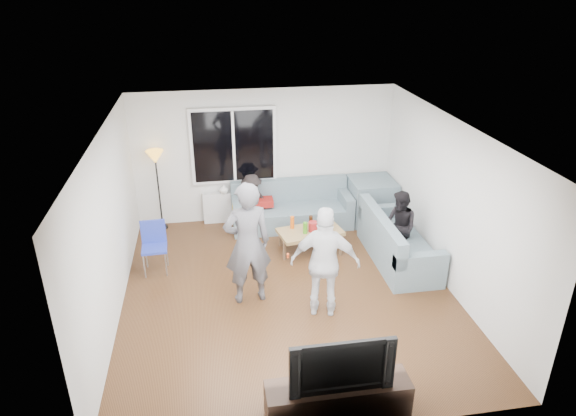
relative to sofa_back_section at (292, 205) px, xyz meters
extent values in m
cube|color=#56351C|center=(-0.45, -2.27, -0.45)|extent=(5.00, 5.50, 0.04)
cube|color=white|center=(-0.45, -2.27, 2.20)|extent=(5.00, 5.50, 0.04)
cube|color=silver|center=(-0.45, 0.50, 0.88)|extent=(5.00, 0.04, 2.60)
cube|color=silver|center=(-0.45, -5.04, 0.88)|extent=(5.00, 0.04, 2.60)
cube|color=silver|center=(-2.97, -2.27, 0.88)|extent=(0.04, 5.50, 2.60)
cube|color=silver|center=(2.07, -2.27, 0.88)|extent=(0.04, 5.50, 2.60)
cube|color=white|center=(-1.05, 0.42, 1.12)|extent=(1.62, 0.06, 1.47)
cube|color=black|center=(-1.05, 0.38, 1.12)|extent=(1.50, 0.02, 1.35)
cube|color=white|center=(-1.05, 0.37, 1.12)|extent=(0.05, 0.03, 1.35)
cube|color=silver|center=(-1.05, 0.38, -0.11)|extent=(1.30, 0.12, 0.62)
imported|color=#366528|center=(-0.78, 0.35, 0.38)|extent=(0.22, 0.18, 0.38)
imported|color=white|center=(-1.28, 0.35, 0.29)|extent=(0.20, 0.20, 0.18)
cube|color=slate|center=(1.60, 0.00, 0.00)|extent=(0.85, 0.85, 0.85)
cube|color=gold|center=(-0.96, -0.02, 0.09)|extent=(0.40, 0.34, 0.14)
cube|color=maroon|center=(-0.54, 0.06, 0.09)|extent=(0.37, 0.31, 0.13)
cube|color=olive|center=(0.15, -1.05, -0.22)|extent=(1.19, 0.80, 0.40)
cylinder|color=maroon|center=(0.19, -1.08, 0.06)|extent=(0.17, 0.17, 0.17)
imported|color=#4B4A4F|center=(-1.06, -2.37, 0.53)|extent=(0.75, 0.54, 1.90)
imported|color=silver|center=(-0.02, -2.88, 0.41)|extent=(1.05, 0.66, 1.67)
imported|color=black|center=(1.57, -1.60, 0.20)|extent=(0.62, 0.71, 1.25)
imported|color=black|center=(-0.77, 0.03, 0.12)|extent=(0.77, 0.54, 1.10)
cube|color=black|center=(-0.30, -4.77, -0.20)|extent=(1.60, 0.40, 0.44)
imported|color=black|center=(-0.30, -4.77, 0.34)|extent=(1.13, 0.15, 0.65)
cylinder|color=orange|center=(0.40, -1.13, 0.10)|extent=(0.07, 0.07, 0.26)
cylinder|color=#E5580D|center=(-0.15, -0.91, 0.09)|extent=(0.07, 0.07, 0.23)
cylinder|color=black|center=(0.53, -0.91, 0.08)|extent=(0.07, 0.07, 0.21)
cylinder|color=black|center=(0.18, -0.93, 0.09)|extent=(0.07, 0.07, 0.22)
cylinder|color=#3C8A19|center=(0.04, -1.14, 0.08)|extent=(0.08, 0.08, 0.20)
camera|label=1|loc=(-1.53, -8.87, 4.07)|focal=31.87mm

